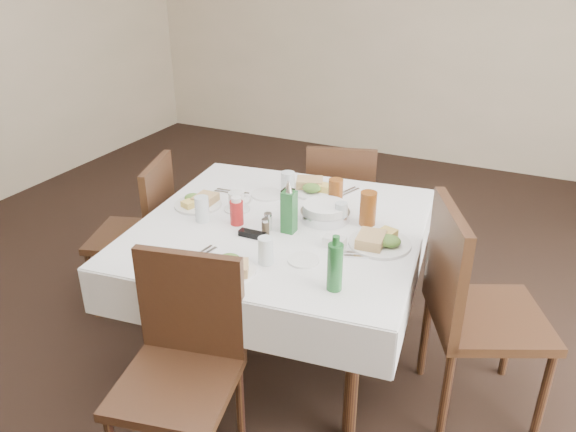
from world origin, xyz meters
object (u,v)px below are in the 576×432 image
object	(u,v)px
water_s	(266,251)
water_e	(341,213)
water_w	(202,209)
green_bottle	(335,266)
oil_cruet_dark	(288,205)
chair_south	(183,354)
water_n	(288,184)
oil_cruet_green	(289,210)
coffee_mug	(237,202)
dining_table	(281,238)
chair_north	(341,200)
chair_west	(144,226)
ketchup_bottle	(237,212)
bread_basket	(325,212)
chair_east	(468,301)

from	to	relation	value
water_s	water_e	world-z (taller)	water_s
water_w	green_bottle	world-z (taller)	green_bottle
water_w	oil_cruet_dark	size ratio (longest dim) A/B	0.57
chair_south	water_n	size ratio (longest dim) A/B	6.86
water_s	oil_cruet_green	size ratio (longest dim) A/B	0.46
chair_south	oil_cruet_dark	bearing A→B (deg)	85.26
coffee_mug	water_w	bearing A→B (deg)	-115.92
dining_table	water_s	world-z (taller)	water_s
chair_south	coffee_mug	bearing A→B (deg)	105.28
water_w	oil_cruet_green	world-z (taller)	oil_cruet_green
chair_north	oil_cruet_green	xyz separation A→B (m)	(0.09, -0.97, 0.36)
oil_cruet_dark	coffee_mug	distance (m)	0.31
oil_cruet_dark	oil_cruet_green	size ratio (longest dim) A/B	0.86
water_n	green_bottle	bearing A→B (deg)	-53.46
chair_west	ketchup_bottle	world-z (taller)	chair_west
water_e	ketchup_bottle	bearing A→B (deg)	-154.66
oil_cruet_dark	ketchup_bottle	world-z (taller)	oil_cruet_dark
dining_table	green_bottle	bearing A→B (deg)	-44.08
chair_south	coffee_mug	xyz separation A→B (m)	(-0.23, 0.85, 0.27)
water_n	water_s	bearing A→B (deg)	-72.17
chair_north	ketchup_bottle	world-z (taller)	ketchup_bottle
bread_basket	coffee_mug	size ratio (longest dim) A/B	1.86
chair_east	oil_cruet_green	bearing A→B (deg)	-177.53
chair_north	water_s	xyz separation A→B (m)	(0.12, -1.29, 0.31)
water_s	water_e	size ratio (longest dim) A/B	1.09
chair_east	oil_cruet_dark	xyz separation A→B (m)	(-0.90, 0.05, 0.27)
chair_east	oil_cruet_green	size ratio (longest dim) A/B	3.93
ketchup_bottle	bread_basket	bearing A→B (deg)	31.93
dining_table	ketchup_bottle	bearing A→B (deg)	-154.10
dining_table	oil_cruet_dark	distance (m)	0.18
chair_west	bread_basket	xyz separation A→B (m)	(1.10, 0.08, 0.28)
water_e	green_bottle	world-z (taller)	green_bottle
oil_cruet_dark	water_w	bearing A→B (deg)	-157.32
oil_cruet_green	water_n	bearing A→B (deg)	116.09
chair_east	water_n	world-z (taller)	chair_east
dining_table	chair_south	bearing A→B (deg)	-92.95
chair_east	coffee_mug	size ratio (longest dim) A/B	7.70
coffee_mug	green_bottle	bearing A→B (deg)	-33.76
chair_north	water_n	xyz separation A→B (m)	(-0.10, -0.59, 0.32)
dining_table	water_e	size ratio (longest dim) A/B	13.49
water_e	water_w	xyz separation A→B (m)	(-0.63, -0.26, 0.01)
dining_table	oil_cruet_dark	xyz separation A→B (m)	(0.03, 0.03, 0.18)
dining_table	oil_cruet_green	bearing A→B (deg)	-38.50
chair_east	chair_south	bearing A→B (deg)	-141.18
water_w	coffee_mug	size ratio (longest dim) A/B	0.96
chair_west	oil_cruet_dark	xyz separation A→B (m)	(0.94, -0.04, 0.33)
water_n	ketchup_bottle	bearing A→B (deg)	-100.56
ketchup_bottle	green_bottle	size ratio (longest dim) A/B	0.60
dining_table	water_n	xyz separation A→B (m)	(-0.11, 0.32, 0.15)
chair_north	oil_cruet_green	world-z (taller)	oil_cruet_green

